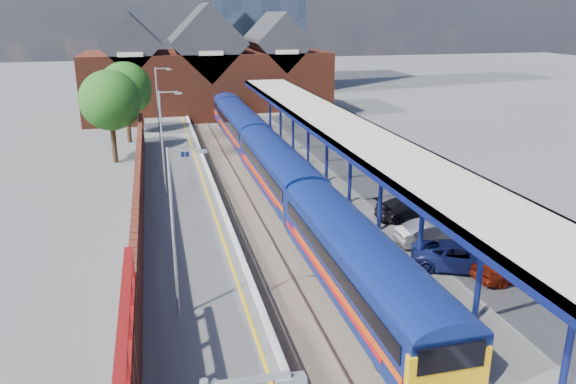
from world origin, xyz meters
name	(u,v)px	position (x,y,z in m)	size (l,w,h in m)	color
ground	(243,173)	(0.00, 30.00, 0.00)	(240.00, 240.00, 0.00)	#5B5B5E
ballast_bed	(267,212)	(0.00, 20.00, 0.03)	(6.00, 76.00, 0.06)	#473D33
rails	(267,211)	(0.00, 20.00, 0.12)	(4.51, 76.00, 0.14)	slate
left_platform	(184,212)	(-5.50, 20.00, 0.50)	(5.00, 76.00, 1.00)	#565659
right_platform	(353,199)	(6.00, 20.00, 0.50)	(6.00, 76.00, 1.00)	#565659
coping_left	(220,201)	(-3.15, 20.00, 1.02)	(0.30, 76.00, 0.05)	silver
coping_right	(313,194)	(3.15, 20.00, 1.02)	(0.30, 76.00, 0.05)	silver
yellow_line	(211,202)	(-3.75, 20.00, 1.01)	(0.14, 76.00, 0.01)	yellow
train	(257,142)	(1.49, 31.64, 2.12)	(2.93, 65.92, 3.45)	navy
canopy	(339,125)	(5.48, 21.95, 5.25)	(4.50, 52.00, 4.48)	#0E1652
lamp_post_b	(176,224)	(-6.36, 6.00, 4.99)	(1.48, 0.18, 7.00)	#A5A8AA
lamp_post_c	(164,137)	(-6.36, 22.00, 4.99)	(1.48, 0.18, 7.00)	#A5A8AA
lamp_post_d	(159,101)	(-6.36, 38.00, 4.99)	(1.48, 0.18, 7.00)	#A5A8AA
platform_sign	(185,163)	(-5.00, 24.00, 2.69)	(0.55, 0.08, 2.50)	#A5A8AA
brick_wall	(138,222)	(-8.10, 13.54, 2.45)	(0.35, 50.00, 3.86)	#5F2819
station_building	(207,72)	(0.00, 58.00, 5.45)	(30.00, 12.12, 13.78)	#5F2819
tree_near	(112,102)	(-10.35, 35.91, 5.35)	(5.20, 5.20, 8.10)	#382314
tree_far	(127,90)	(-9.35, 43.91, 5.35)	(5.20, 5.20, 8.10)	#382314
parked_car_red	(511,266)	(8.50, 5.83, 1.63)	(1.49, 3.71, 1.26)	maroon
parked_car_silver	(433,233)	(6.93, 10.35, 1.66)	(1.39, 3.98, 1.31)	#B1B1B6
parked_car_dark	(412,209)	(7.58, 14.15, 1.65)	(1.81, 4.45, 1.29)	black
parked_car_blue	(461,256)	(6.86, 7.36, 1.65)	(2.17, 4.71, 1.31)	navy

